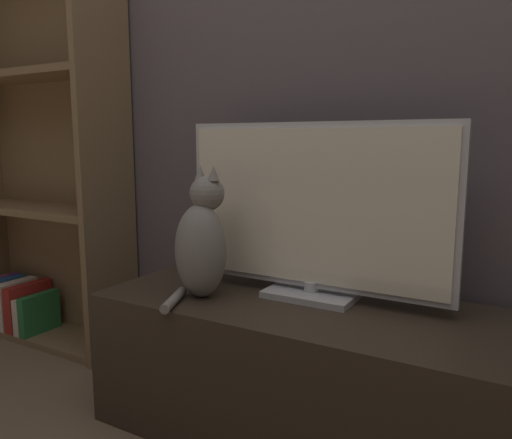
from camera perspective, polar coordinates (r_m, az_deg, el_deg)
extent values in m
cube|color=#564C51|center=(1.74, 11.46, 22.18)|extent=(4.80, 0.05, 2.60)
cube|color=#33281E|center=(1.57, 6.47, -17.05)|extent=(1.31, 0.51, 0.42)
cube|color=#B7B7BC|center=(1.55, 6.29, -8.50)|extent=(0.27, 0.16, 0.02)
cylinder|color=#B7B7BC|center=(1.54, 6.31, -7.61)|extent=(0.04, 0.04, 0.03)
cube|color=#B7B7BC|center=(1.50, 6.59, 1.52)|extent=(0.84, 0.02, 0.50)
cube|color=silver|center=(1.49, 6.38, 1.45)|extent=(0.81, 0.01, 0.46)
ellipsoid|color=gray|center=(1.53, -6.33, -3.58)|extent=(0.19, 0.18, 0.29)
ellipsoid|color=black|center=(1.57, -4.83, -3.78)|extent=(0.10, 0.07, 0.16)
sphere|color=gray|center=(1.52, -5.62, 2.98)|extent=(0.13, 0.13, 0.11)
cone|color=gray|center=(1.54, -6.39, 5.38)|extent=(0.04, 0.04, 0.04)
cone|color=gray|center=(1.49, -4.89, 5.29)|extent=(0.04, 0.04, 0.04)
cylinder|color=gray|center=(1.50, -9.39, -9.04)|extent=(0.09, 0.17, 0.03)
cube|color=brown|center=(2.07, -16.87, 8.19)|extent=(0.03, 0.28, 1.77)
cube|color=brown|center=(2.48, -21.62, 8.02)|extent=(0.89, 0.03, 1.77)
cube|color=brown|center=(2.56, -22.70, -11.90)|extent=(0.83, 0.25, 0.03)
cube|color=brown|center=(2.42, -23.52, 1.02)|extent=(0.83, 0.25, 0.03)
cube|color=brown|center=(2.42, -24.41, 14.72)|extent=(0.83, 0.25, 0.03)
cube|color=#6B2D75|center=(2.75, -27.16, -8.06)|extent=(0.03, 0.20, 0.22)
cube|color=navy|center=(2.69, -26.57, -8.34)|extent=(0.06, 0.18, 0.22)
cube|color=beige|center=(2.64, -25.61, -8.62)|extent=(0.06, 0.20, 0.22)
cube|color=maroon|center=(2.60, -24.51, -8.93)|extent=(0.05, 0.23, 0.21)
cube|color=beige|center=(2.55, -24.16, -9.76)|extent=(0.04, 0.18, 0.17)
cube|color=#236B38|center=(2.52, -23.48, -9.77)|extent=(0.04, 0.19, 0.18)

